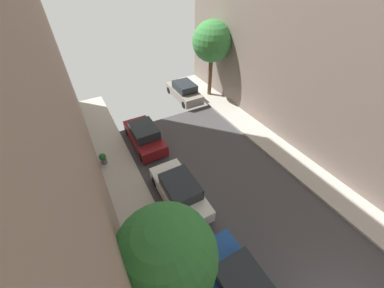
{
  "coord_description": "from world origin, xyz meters",
  "views": [
    {
      "loc": [
        -5.68,
        1.57,
        10.21
      ],
      "look_at": [
        -0.14,
        11.52,
        0.5
      ],
      "focal_mm": 20.82,
      "sensor_mm": 36.0,
      "label": 1
    }
  ],
  "objects_px": {
    "parked_car_right_2": "(184,91)",
    "street_tree_0": "(165,256)",
    "parked_car_left_4": "(180,191)",
    "street_tree_1": "(212,42)",
    "parked_car_left_5": "(145,136)",
    "parked_car_left_3": "(241,288)",
    "potted_plant_3": "(103,158)"
  },
  "relations": [
    {
      "from": "street_tree_1",
      "to": "parked_car_right_2",
      "type": "bearing_deg",
      "value": 166.14
    },
    {
      "from": "street_tree_1",
      "to": "potted_plant_3",
      "type": "bearing_deg",
      "value": -157.0
    },
    {
      "from": "parked_car_left_3",
      "to": "street_tree_0",
      "type": "height_order",
      "value": "street_tree_0"
    },
    {
      "from": "parked_car_left_5",
      "to": "potted_plant_3",
      "type": "relative_size",
      "value": 5.53
    },
    {
      "from": "parked_car_left_5",
      "to": "street_tree_0",
      "type": "xyz_separation_m",
      "value": [
        -2.37,
        -9.52,
        3.46
      ]
    },
    {
      "from": "parked_car_left_3",
      "to": "parked_car_left_5",
      "type": "distance_m",
      "value": 10.51
    },
    {
      "from": "parked_car_left_4",
      "to": "street_tree_0",
      "type": "xyz_separation_m",
      "value": [
        -2.37,
        -4.13,
        3.46
      ]
    },
    {
      "from": "potted_plant_3",
      "to": "street_tree_0",
      "type": "bearing_deg",
      "value": -85.99
    },
    {
      "from": "parked_car_right_2",
      "to": "street_tree_0",
      "type": "bearing_deg",
      "value": -119.07
    },
    {
      "from": "parked_car_left_3",
      "to": "parked_car_right_2",
      "type": "distance_m",
      "value": 15.9
    },
    {
      "from": "parked_car_right_2",
      "to": "street_tree_0",
      "type": "xyz_separation_m",
      "value": [
        -7.77,
        -13.97,
        3.46
      ]
    },
    {
      "from": "street_tree_1",
      "to": "parked_car_left_3",
      "type": "bearing_deg",
      "value": -118.31
    },
    {
      "from": "parked_car_left_5",
      "to": "street_tree_1",
      "type": "relative_size",
      "value": 0.67
    },
    {
      "from": "potted_plant_3",
      "to": "street_tree_1",
      "type": "bearing_deg",
      "value": 23.0
    },
    {
      "from": "parked_car_right_2",
      "to": "street_tree_1",
      "type": "distance_m",
      "value": 4.74
    },
    {
      "from": "parked_car_right_2",
      "to": "street_tree_0",
      "type": "height_order",
      "value": "street_tree_0"
    },
    {
      "from": "parked_car_left_5",
      "to": "potted_plant_3",
      "type": "height_order",
      "value": "parked_car_left_5"
    },
    {
      "from": "parked_car_left_4",
      "to": "street_tree_1",
      "type": "xyz_separation_m",
      "value": [
        7.74,
        9.26,
        4.08
      ]
    },
    {
      "from": "parked_car_left_4",
      "to": "potted_plant_3",
      "type": "relative_size",
      "value": 5.53
    },
    {
      "from": "potted_plant_3",
      "to": "parked_car_left_3",
      "type": "bearing_deg",
      "value": -73.1
    },
    {
      "from": "street_tree_0",
      "to": "potted_plant_3",
      "type": "xyz_separation_m",
      "value": [
        -0.62,
        8.84,
        -3.62
      ]
    },
    {
      "from": "street_tree_1",
      "to": "potted_plant_3",
      "type": "height_order",
      "value": "street_tree_1"
    },
    {
      "from": "parked_car_left_5",
      "to": "parked_car_right_2",
      "type": "relative_size",
      "value": 1.0
    },
    {
      "from": "parked_car_left_3",
      "to": "potted_plant_3",
      "type": "height_order",
      "value": "parked_car_left_3"
    },
    {
      "from": "parked_car_left_4",
      "to": "potted_plant_3",
      "type": "bearing_deg",
      "value": 122.38
    },
    {
      "from": "parked_car_right_2",
      "to": "street_tree_1",
      "type": "height_order",
      "value": "street_tree_1"
    },
    {
      "from": "parked_car_left_3",
      "to": "parked_car_left_4",
      "type": "height_order",
      "value": "same"
    },
    {
      "from": "parked_car_left_3",
      "to": "street_tree_0",
      "type": "xyz_separation_m",
      "value": [
        -2.37,
        0.98,
        3.46
      ]
    },
    {
      "from": "parked_car_left_5",
      "to": "street_tree_0",
      "type": "height_order",
      "value": "street_tree_0"
    },
    {
      "from": "parked_car_left_3",
      "to": "potted_plant_3",
      "type": "distance_m",
      "value": 10.27
    },
    {
      "from": "parked_car_left_4",
      "to": "street_tree_1",
      "type": "relative_size",
      "value": 0.67
    },
    {
      "from": "street_tree_0",
      "to": "street_tree_1",
      "type": "distance_m",
      "value": 16.79
    }
  ]
}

